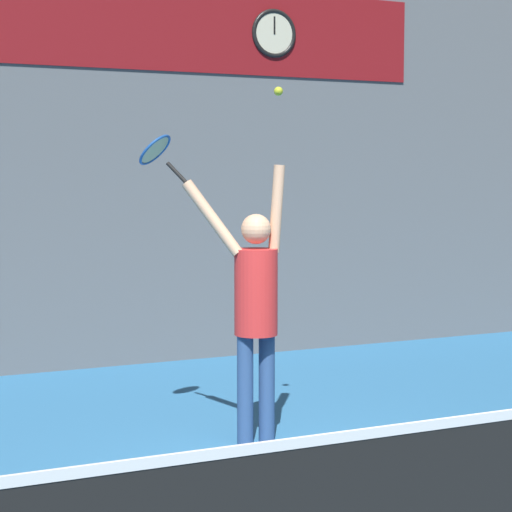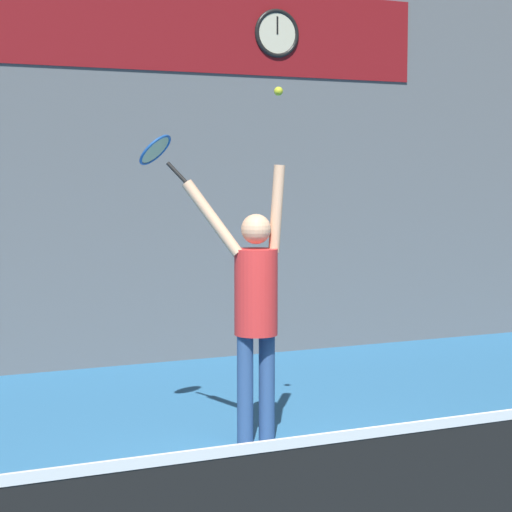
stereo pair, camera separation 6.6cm
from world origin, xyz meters
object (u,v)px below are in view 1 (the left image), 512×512
scoreboard_clock (274,33)px  tennis_racket (157,152)px  tennis_ball (278,91)px  tennis_player (255,301)px

scoreboard_clock → tennis_racket: (-2.42, -2.90, -1.47)m
scoreboard_clock → tennis_ball: 3.87m
scoreboard_clock → tennis_player: scoreboard_clock is taller
scoreboard_clock → tennis_racket: size_ratio=1.37×
tennis_ball → tennis_racket: bearing=149.7°
tennis_racket → tennis_ball: bearing=-30.3°
tennis_ball → scoreboard_clock: bearing=65.0°
tennis_player → tennis_racket: bearing=146.1°
tennis_player → tennis_ball: size_ratio=31.68×
scoreboard_clock → tennis_player: size_ratio=0.26×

